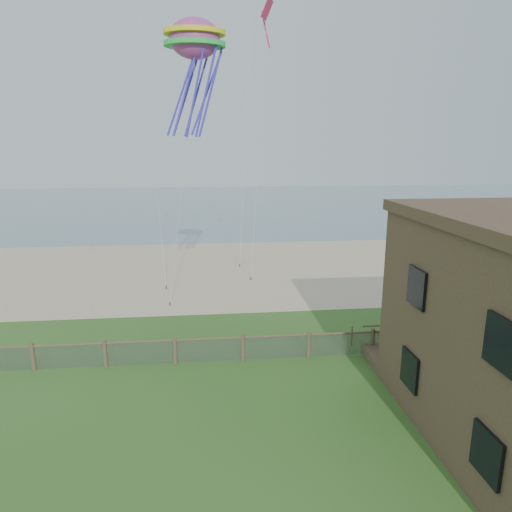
{
  "coord_description": "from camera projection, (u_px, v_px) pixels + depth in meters",
  "views": [
    {
      "loc": [
        -1.39,
        -12.85,
        9.32
      ],
      "look_at": [
        0.81,
        8.0,
        4.34
      ],
      "focal_mm": 32.0,
      "sensor_mm": 36.0,
      "label": 1
    }
  ],
  "objects": [
    {
      "name": "ground",
      "position": [
        257.0,
        444.0,
        14.73
      ],
      "size": [
        160.0,
        160.0,
        0.0
      ],
      "primitive_type": "plane",
      "color": "#2E591E",
      "rests_on": "ground"
    },
    {
      "name": "octopus_kite",
      "position": [
        196.0,
        74.0,
        21.96
      ],
      "size": [
        3.01,
        2.17,
        6.06
      ],
      "primitive_type": null,
      "rotation": [
        0.0,
        0.0,
        -0.03
      ],
      "color": "#FF5228"
    },
    {
      "name": "sand_beach",
      "position": [
        227.0,
        269.0,
        36.02
      ],
      "size": [
        72.0,
        20.0,
        0.02
      ],
      "primitive_type": "cube",
      "color": "tan",
      "rests_on": "ground"
    },
    {
      "name": "ocean",
      "position": [
        216.0,
        203.0,
        78.59
      ],
      "size": [
        160.0,
        68.0,
        0.02
      ],
      "primitive_type": "cube",
      "color": "slate",
      "rests_on": "ground"
    },
    {
      "name": "kite_red",
      "position": [
        267.0,
        19.0,
        25.39
      ],
      "size": [
        1.82,
        1.62,
        2.17
      ],
      "primitive_type": null,
      "rotation": [
        0.44,
        0.0,
        1.11
      ],
      "color": "#C9234C"
    },
    {
      "name": "picnic_table",
      "position": [
        471.0,
        388.0,
        17.39
      ],
      "size": [
        2.19,
        1.88,
        0.79
      ],
      "primitive_type": null,
      "rotation": [
        0.0,
        0.0,
        -0.28
      ],
      "color": "brown",
      "rests_on": "ground"
    },
    {
      "name": "chainlink_fence",
      "position": [
        243.0,
        349.0,
        20.41
      ],
      "size": [
        36.2,
        0.2,
        1.25
      ],
      "primitive_type": null,
      "color": "#4F3E2C",
      "rests_on": "ground"
    }
  ]
}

